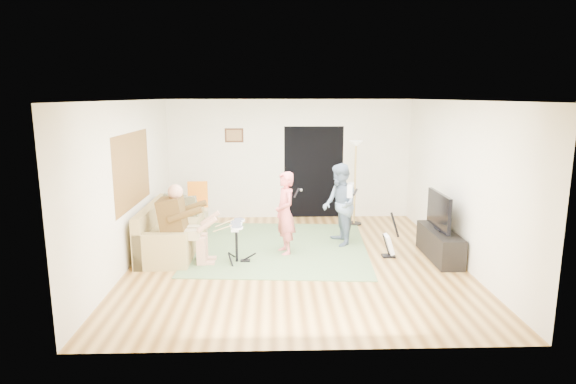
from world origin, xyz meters
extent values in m
plane|color=brown|center=(0.00, 0.00, 0.00)|extent=(6.00, 6.00, 0.00)
plane|color=white|center=(0.00, 0.00, 2.70)|extent=(6.00, 6.00, 0.00)
plane|color=olive|center=(-2.74, 0.20, 1.55)|extent=(0.00, 2.05, 2.05)
plane|color=black|center=(0.55, 2.99, 1.05)|extent=(2.10, 0.00, 2.10)
cube|color=#3F2314|center=(-1.25, 2.99, 1.90)|extent=(0.42, 0.03, 0.32)
cube|color=#537144|center=(-0.26, 0.70, 0.01)|extent=(3.40, 3.50, 0.02)
cube|color=#A48C52|center=(-2.20, 0.56, 0.21)|extent=(0.86, 1.72, 0.42)
cube|color=#A48C52|center=(-2.56, 0.56, 0.43)|extent=(0.16, 2.12, 0.86)
cube|color=#A48C52|center=(-2.20, 1.52, 0.30)|extent=(0.86, 0.20, 0.61)
cube|color=#A48C52|center=(-2.20, -0.40, 0.30)|extent=(0.86, 0.20, 0.61)
cube|color=#543B17|center=(-2.05, -0.09, 0.81)|extent=(0.38, 0.49, 0.62)
sphere|color=tan|center=(-1.98, -0.09, 1.23)|extent=(0.25, 0.25, 0.25)
cylinder|color=black|center=(-1.00, -0.09, 0.33)|extent=(0.04, 0.04, 0.63)
cube|color=white|center=(-1.00, -0.09, 0.64)|extent=(0.12, 0.63, 0.04)
imported|color=#E16263|center=(-0.17, 0.36, 0.74)|extent=(0.49, 0.62, 1.48)
imported|color=slate|center=(0.86, 0.85, 0.77)|extent=(0.68, 0.82, 1.54)
cube|color=black|center=(1.64, 0.11, 0.01)|extent=(0.22, 0.18, 0.03)
cube|color=white|center=(1.64, 0.11, 0.23)|extent=(0.17, 0.26, 0.34)
cylinder|color=black|center=(1.73, 0.11, 0.58)|extent=(0.18, 0.04, 0.45)
cylinder|color=black|center=(1.39, 2.31, 0.01)|extent=(0.33, 0.33, 0.03)
cylinder|color=tan|center=(1.39, 2.31, 0.89)|extent=(0.04, 0.04, 1.74)
cone|color=white|center=(1.39, 2.31, 1.77)|extent=(0.29, 0.29, 0.12)
cube|color=tan|center=(-1.95, 1.86, 0.46)|extent=(0.46, 0.46, 0.04)
cube|color=orange|center=(-1.95, 2.06, 0.80)|extent=(0.41, 0.11, 0.43)
cube|color=black|center=(2.50, 0.02, 0.25)|extent=(0.40, 1.40, 0.50)
cube|color=black|center=(2.45, 0.02, 0.85)|extent=(0.06, 1.04, 0.61)
camera|label=1|loc=(-0.38, -7.88, 2.77)|focal=30.00mm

